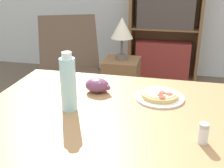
# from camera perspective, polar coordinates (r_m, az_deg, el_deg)

# --- Properties ---
(dining_table) EXTENTS (1.12, 0.94, 0.75)m
(dining_table) POSITION_cam_1_polar(r_m,az_deg,el_deg) (1.27, -1.61, -9.73)
(dining_table) COLOR #A37549
(dining_table) RESTS_ON ground_plane
(pizza_on_plate) EXTENTS (0.23, 0.23, 0.04)m
(pizza_on_plate) POSITION_cam_1_polar(r_m,az_deg,el_deg) (1.36, 9.65, -2.37)
(pizza_on_plate) COLOR white
(pizza_on_plate) RESTS_ON dining_table
(grape_bunch) EXTENTS (0.13, 0.09, 0.07)m
(grape_bunch) POSITION_cam_1_polar(r_m,az_deg,el_deg) (1.41, -2.95, -0.30)
(grape_bunch) COLOR #6B3856
(grape_bunch) RESTS_ON dining_table
(drink_bottle) EXTENTS (0.07, 0.07, 0.26)m
(drink_bottle) POSITION_cam_1_polar(r_m,az_deg,el_deg) (1.21, -8.87, 0.08)
(drink_bottle) COLOR #A3DBEA
(drink_bottle) RESTS_ON dining_table
(salt_shaker) EXTENTS (0.04, 0.04, 0.08)m
(salt_shaker) POSITION_cam_1_polar(r_m,az_deg,el_deg) (1.05, 18.06, -9.53)
(salt_shaker) COLOR white
(salt_shaker) RESTS_ON dining_table
(lounge_chair_near) EXTENTS (0.84, 0.94, 0.88)m
(lounge_chair_near) POSITION_cam_1_polar(r_m,az_deg,el_deg) (3.03, -8.51, 1.67)
(lounge_chair_near) COLOR slate
(lounge_chair_near) RESTS_ON ground_plane
(bookshelf) EXTENTS (0.89, 0.32, 1.31)m
(bookshelf) POSITION_cam_1_polar(r_m,az_deg,el_deg) (3.69, 10.61, 10.18)
(bookshelf) COLOR brown
(bookshelf) RESTS_ON ground_plane
(side_table) EXTENTS (0.34, 0.34, 0.52)m
(side_table) POSITION_cam_1_polar(r_m,az_deg,el_deg) (2.83, 1.90, -0.10)
(side_table) COLOR brown
(side_table) RESTS_ON ground_plane
(table_lamp) EXTENTS (0.21, 0.21, 0.40)m
(table_lamp) POSITION_cam_1_polar(r_m,az_deg,el_deg) (2.67, 2.04, 10.92)
(table_lamp) COLOR #665B51
(table_lamp) RESTS_ON side_table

